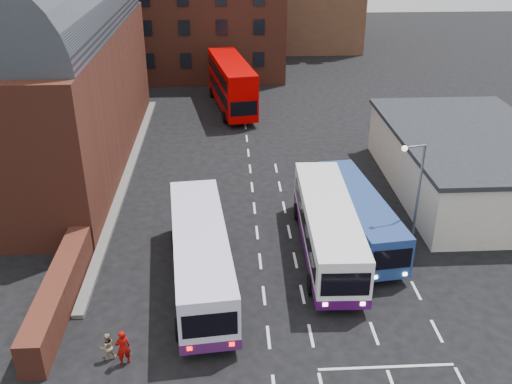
{
  "coord_description": "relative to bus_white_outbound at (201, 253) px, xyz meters",
  "views": [
    {
      "loc": [
        -1.7,
        -21.49,
        17.98
      ],
      "look_at": [
        0.0,
        10.0,
        2.2
      ],
      "focal_mm": 40.0,
      "sensor_mm": 36.0,
      "label": 1
    }
  ],
  "objects": [
    {
      "name": "cream_building",
      "position": [
        18.23,
        10.34,
        0.23
      ],
      "size": [
        10.4,
        16.4,
        4.25
      ],
      "color": "beige",
      "rests_on": "ground"
    },
    {
      "name": "pedestrian_red",
      "position": [
        -3.22,
        -5.8,
        -1.03
      ],
      "size": [
        0.77,
        0.66,
        1.78
      ],
      "primitive_type": "imported",
      "rotation": [
        0.0,
        0.0,
        3.57
      ],
      "color": "#8C0805",
      "rests_on": "ground"
    },
    {
      "name": "forecourt_wall",
      "position": [
        -6.97,
        -1.66,
        -1.02
      ],
      "size": [
        1.2,
        10.0,
        1.8
      ],
      "primitive_type": "cube",
      "color": "#602B1E",
      "rests_on": "ground"
    },
    {
      "name": "pedestrian_beige",
      "position": [
        -3.97,
        -5.46,
        -1.25
      ],
      "size": [
        0.81,
        0.73,
        1.35
      ],
      "primitive_type": "imported",
      "rotation": [
        0.0,
        0.0,
        3.56
      ],
      "color": "tan",
      "rests_on": "ground"
    },
    {
      "name": "street_lamp",
      "position": [
        11.59,
        1.89,
        2.31
      ],
      "size": [
        1.39,
        0.52,
        7.01
      ],
      "rotation": [
        0.0,
        0.0,
        0.25
      ],
      "color": "#4F5358",
      "rests_on": "ground"
    },
    {
      "name": "railway_station",
      "position": [
        -12.27,
        17.34,
        5.71
      ],
      "size": [
        12.0,
        28.0,
        16.0
      ],
      "color": "#602B1E",
      "rests_on": "ground"
    },
    {
      "name": "bus_blue",
      "position": [
        9.23,
        4.23,
        -0.24
      ],
      "size": [
        3.6,
        10.67,
        2.85
      ],
      "rotation": [
        0.0,
        0.0,
        3.26
      ],
      "color": "navy",
      "rests_on": "ground"
    },
    {
      "name": "bus_white_inbound",
      "position": [
        7.09,
        2.56,
        -0.03
      ],
      "size": [
        3.19,
        11.8,
        3.2
      ],
      "rotation": [
        0.0,
        0.0,
        3.12
      ],
      "color": "white",
      "rests_on": "ground"
    },
    {
      "name": "bus_red_double",
      "position": [
        2.07,
        29.33,
        0.65
      ],
      "size": [
        4.71,
        12.37,
        4.83
      ],
      "rotation": [
        0.0,
        0.0,
        3.31
      ],
      "color": "#C50000",
      "rests_on": "ground"
    },
    {
      "name": "brick_terrace",
      "position": [
        -2.77,
        42.34,
        3.58
      ],
      "size": [
        22.0,
        10.0,
        11.0
      ],
      "primitive_type": "cube",
      "color": "brown",
      "rests_on": "ground"
    },
    {
      "name": "ground",
      "position": [
        3.23,
        -3.66,
        -1.92
      ],
      "size": [
        180.0,
        180.0,
        0.0
      ],
      "primitive_type": "plane",
      "color": "black"
    },
    {
      "name": "bus_white_outbound",
      "position": [
        0.0,
        0.0,
        0.0
      ],
      "size": [
        3.91,
        12.14,
        3.25
      ],
      "rotation": [
        0.0,
        0.0,
        0.1
      ],
      "color": "white",
      "rests_on": "ground"
    }
  ]
}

